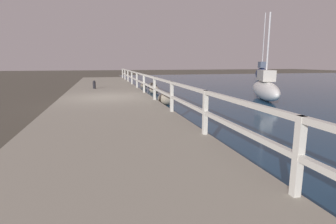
# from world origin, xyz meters

# --- Properties ---
(ground_plane) EXTENTS (120.00, 120.00, 0.00)m
(ground_plane) POSITION_xyz_m (0.00, 0.00, 0.00)
(ground_plane) COLOR #4C473D
(dock_walkway) EXTENTS (4.31, 36.00, 0.36)m
(dock_walkway) POSITION_xyz_m (0.00, 0.00, 0.18)
(dock_walkway) COLOR gray
(dock_walkway) RESTS_ON ground
(railing) EXTENTS (0.10, 32.50, 1.01)m
(railing) POSITION_xyz_m (2.05, -0.00, 1.05)
(railing) COLOR silver
(railing) RESTS_ON dock_walkway
(boulder_water_edge) EXTENTS (0.69, 0.62, 0.52)m
(boulder_water_edge) POSITION_xyz_m (3.50, 6.55, 0.26)
(boulder_water_edge) COLOR #666056
(boulder_water_edge) RESTS_ON ground
(boulder_downstream) EXTENTS (0.79, 0.71, 0.59)m
(boulder_downstream) POSITION_xyz_m (2.75, -0.81, 0.30)
(boulder_downstream) COLOR gray
(boulder_downstream) RESTS_ON ground
(boulder_upstream) EXTENTS (0.66, 0.59, 0.50)m
(boulder_upstream) POSITION_xyz_m (3.11, 3.90, 0.25)
(boulder_upstream) COLOR gray
(boulder_upstream) RESTS_ON ground
(boulder_near_dock) EXTENTS (0.53, 0.47, 0.40)m
(boulder_near_dock) POSITION_xyz_m (3.00, 7.68, 0.20)
(boulder_near_dock) COLOR slate
(boulder_near_dock) RESTS_ON ground
(mooring_bollard) EXTENTS (0.18, 0.18, 0.52)m
(mooring_bollard) POSITION_xyz_m (-0.66, 4.50, 0.62)
(mooring_bollard) COLOR black
(mooring_bollard) RESTS_ON dock_walkway
(sailboat_navy) EXTENTS (1.80, 3.45, 7.48)m
(sailboat_navy) POSITION_xyz_m (17.94, 14.30, 0.84)
(sailboat_navy) COLOR #192347
(sailboat_navy) RESTS_ON water_surface
(sailboat_white) EXTENTS (2.48, 4.59, 4.54)m
(sailboat_white) POSITION_xyz_m (8.37, -0.43, 0.62)
(sailboat_white) COLOR white
(sailboat_white) RESTS_ON water_surface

